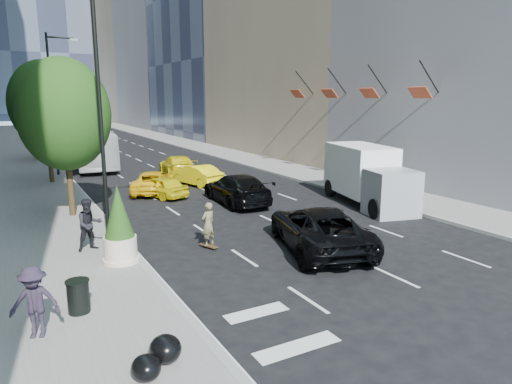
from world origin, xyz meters
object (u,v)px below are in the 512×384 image
black_sedan_mercedes (237,189)px  city_bus (94,146)px  skateboarder (208,227)px  box_truck (368,175)px  black_sedan_lincoln (319,228)px  trash_can (78,297)px  planter_shrub (119,226)px

black_sedan_mercedes → city_bus: 18.76m
skateboarder → box_truck: bearing=173.5°
black_sedan_lincoln → black_sedan_mercedes: 8.52m
black_sedan_lincoln → black_sedan_mercedes: black_sedan_lincoln is taller
skateboarder → black_sedan_mercedes: size_ratio=0.31×
black_sedan_mercedes → trash_can: (-9.66, -9.94, -0.23)m
black_sedan_lincoln → trash_can: bearing=26.9°
trash_can → black_sedan_lincoln: bearing=9.2°
trash_can → planter_shrub: bearing=61.0°
city_bus → planter_shrub: 25.05m
skateboarder → black_sedan_mercedes: 7.73m
skateboarder → box_truck: 10.83m
planter_shrub → city_bus: bearing=82.2°
skateboarder → black_sedan_lincoln: bearing=129.3°
city_bus → box_truck: 24.30m
black_sedan_lincoln → city_bus: bearing=-64.4°
black_sedan_lincoln → trash_can: size_ratio=7.03×
trash_can → planter_shrub: (1.86, 3.35, 0.86)m
black_sedan_lincoln → trash_can: black_sedan_lincoln is taller
planter_shrub → skateboarder: bearing=4.0°
black_sedan_lincoln → box_truck: size_ratio=0.86×
box_truck → planter_shrub: (-13.87, -2.88, -0.16)m
skateboarder → trash_can: 6.37m
box_truck → planter_shrub: bearing=-154.2°
planter_shrub → black_sedan_lincoln: bearing=-15.0°
black_sedan_mercedes → planter_shrub: size_ratio=2.07×
black_sedan_lincoln → skateboarder: bearing=-12.3°
black_sedan_lincoln → box_truck: (6.77, 4.78, 0.77)m
city_bus → box_truck: (10.47, -21.93, -0.09)m
planter_shrub → box_truck: bearing=11.7°
black_sedan_mercedes → city_bus: bearing=-72.8°
city_bus → box_truck: city_bus is taller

